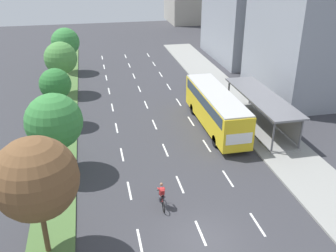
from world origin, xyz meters
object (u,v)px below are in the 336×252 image
object	(u,v)px
median_tree_second	(54,122)
cyclist	(162,196)
bus_shelter	(264,107)
median_tree_fourth	(61,58)
median_tree_fifth	(65,42)
median_tree_third	(55,84)
bus	(216,106)
median_tree_nearest	(36,179)

from	to	relation	value
median_tree_second	cyclist	bearing A→B (deg)	-41.66
bus_shelter	cyclist	distance (m)	14.89
median_tree_second	median_tree_fourth	world-z (taller)	median_tree_second
median_tree_fifth	median_tree_third	bearing A→B (deg)	-91.10
cyclist	median_tree_second	bearing A→B (deg)	138.34
bus	median_tree_third	bearing A→B (deg)	165.34
cyclist	median_tree_third	world-z (taller)	median_tree_third
median_tree_nearest	median_tree_fourth	world-z (taller)	median_tree_nearest
bus	median_tree_third	world-z (taller)	median_tree_third
median_tree_fourth	median_tree_fifth	size ratio (longest dim) A/B	1.01
median_tree_nearest	median_tree_fifth	world-z (taller)	median_tree_nearest
median_tree_second	median_tree_fifth	world-z (taller)	median_tree_second
bus	cyclist	distance (m)	12.57
bus	cyclist	xyz separation A→B (m)	(-6.94, -10.40, -1.28)
median_tree_fifth	bus	bearing A→B (deg)	-56.30
bus	cyclist	bearing A→B (deg)	-123.72
median_tree_third	median_tree_nearest	bearing A→B (deg)	-89.61
median_tree_third	median_tree_second	bearing A→B (deg)	-87.35
median_tree_third	median_tree_fifth	world-z (taller)	median_tree_fifth
median_tree_fourth	median_tree_nearest	bearing A→B (deg)	-90.01
bus	median_tree_fifth	distance (m)	24.30
cyclist	median_tree_fifth	distance (m)	31.40
bus_shelter	median_tree_fifth	bearing A→B (deg)	130.38
median_tree_nearest	median_tree_second	bearing A→B (deg)	88.12
bus	median_tree_fifth	world-z (taller)	median_tree_fifth
bus_shelter	median_tree_third	bearing A→B (deg)	166.66
bus	cyclist	size ratio (longest dim) A/B	6.20
median_tree_fifth	median_tree_fourth	bearing A→B (deg)	-91.39
median_tree_fifth	median_tree_second	bearing A→B (deg)	-89.85
median_tree_third	median_tree_fifth	distance (m)	16.56
bus	median_tree_third	xyz separation A→B (m)	(-13.76, 3.60, 1.83)
median_tree_second	median_tree_nearest	bearing A→B (deg)	-91.88
bus_shelter	median_tree_second	distance (m)	18.22
bus_shelter	bus	bearing A→B (deg)	170.99
bus_shelter	median_tree_second	xyz separation A→B (m)	(-17.65, -4.00, 2.07)
bus_shelter	bus	world-z (taller)	bus
cyclist	median_tree_second	world-z (taller)	median_tree_second
median_tree_nearest	median_tree_second	world-z (taller)	median_tree_nearest
median_tree_second	bus_shelter	bearing A→B (deg)	12.76
median_tree_third	median_tree_fourth	world-z (taller)	median_tree_fourth
bus_shelter	median_tree_fourth	size ratio (longest dim) A/B	1.88
bus	bus_shelter	bearing A→B (deg)	-9.01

